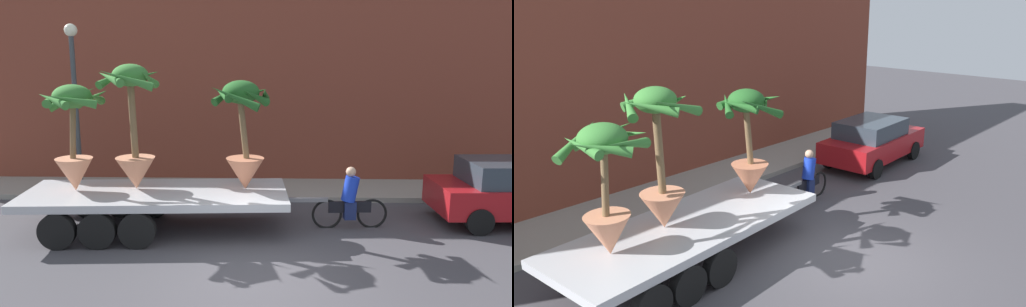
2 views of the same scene
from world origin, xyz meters
The scene contains 9 objects.
ground_plane centered at (0.00, 0.00, 0.00)m, with size 60.00×60.00×0.00m, color #423F44.
sidewalk centered at (0.00, 6.10, 0.07)m, with size 24.00×2.20×0.15m, color gray.
building_facade centered at (0.00, 7.80, 3.59)m, with size 24.00×1.20×7.19m, color brown.
flatbed_trailer centered at (-2.69, 2.51, 0.77)m, with size 7.19×2.70×0.98m.
potted_palm_rear centered at (-0.38, 2.75, 2.35)m, with size 1.40×1.48×2.58m.
potted_palm_middle centered at (-2.97, 2.71, 2.42)m, with size 1.50×1.54×2.95m.
potted_palm_front centered at (-4.30, 2.52, 2.35)m, with size 1.60×1.66×2.49m.
cyclist centered at (2.18, 2.90, 0.67)m, with size 1.84×0.37×1.54m.
parked_car centered at (6.40, 3.40, 0.83)m, with size 4.30×2.10×1.58m.
Camera 2 is at (-8.85, -5.52, 5.55)m, focal length 36.49 mm.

